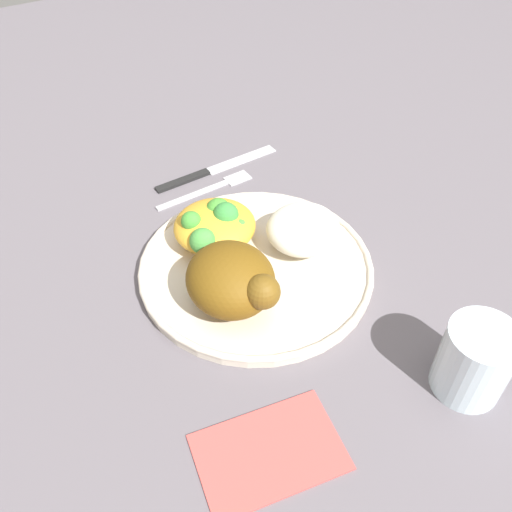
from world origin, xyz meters
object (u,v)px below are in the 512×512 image
object	(u,v)px
fork	(210,188)
water_glass	(475,361)
plate	(256,267)
knife	(207,171)
roasted_chicken	(233,280)
rice_pile	(304,229)
napkin	(269,451)
mac_cheese_with_broccoli	(215,225)

from	to	relation	value
fork	water_glass	size ratio (longest dim) A/B	1.87
plate	water_glass	size ratio (longest dim) A/B	3.48
knife	water_glass	world-z (taller)	water_glass
roasted_chicken	rice_pile	world-z (taller)	roasted_chicken
fork	napkin	xyz separation A→B (m)	(0.36, -0.12, -0.00)
roasted_chicken	knife	world-z (taller)	roasted_chicken
rice_pile	roasted_chicken	bearing A→B (deg)	-71.29
plate	mac_cheese_with_broccoli	xyz separation A→B (m)	(-0.06, -0.02, 0.03)
rice_pile	water_glass	bearing A→B (deg)	8.28
roasted_chicken	fork	distance (m)	0.22
fork	mac_cheese_with_broccoli	bearing A→B (deg)	-22.74
rice_pile	water_glass	size ratio (longest dim) A/B	1.12
plate	water_glass	world-z (taller)	water_glass
knife	napkin	size ratio (longest dim) A/B	1.53
roasted_chicken	plate	bearing A→B (deg)	127.89
napkin	plate	bearing A→B (deg)	152.75
rice_pile	fork	xyz separation A→B (m)	(-0.17, -0.04, -0.03)
plate	fork	bearing A→B (deg)	171.79
rice_pile	mac_cheese_with_broccoli	world-z (taller)	mac_cheese_with_broccoli
water_glass	mac_cheese_with_broccoli	bearing A→B (deg)	-157.73
knife	mac_cheese_with_broccoli	bearing A→B (deg)	-22.67
plate	knife	xyz separation A→B (m)	(-0.20, 0.04, -0.00)
plate	fork	distance (m)	0.17
water_glass	knife	bearing A→B (deg)	-172.51
rice_pile	mac_cheese_with_broccoli	xyz separation A→B (m)	(-0.06, -0.08, 0.00)
knife	water_glass	xyz separation A→B (m)	(0.43, 0.06, 0.03)
plate	napkin	world-z (taller)	plate
fork	napkin	world-z (taller)	fork
roasted_chicken	napkin	size ratio (longest dim) A/B	0.86
fork	knife	bearing A→B (deg)	157.52
plate	knife	world-z (taller)	plate
mac_cheese_with_broccoli	water_glass	distance (m)	0.31
mac_cheese_with_broccoli	rice_pile	bearing A→B (deg)	55.22
plate	fork	size ratio (longest dim) A/B	1.86
fork	rice_pile	bearing A→B (deg)	13.01
rice_pile	fork	size ratio (longest dim) A/B	0.60
water_glass	napkin	bearing A→B (deg)	-100.14
mac_cheese_with_broccoli	knife	xyz separation A→B (m)	(-0.14, 0.06, -0.03)
knife	roasted_chicken	bearing A→B (deg)	-20.26
roasted_chicken	napkin	xyz separation A→B (m)	(0.15, -0.05, -0.05)
roasted_chicken	mac_cheese_with_broccoli	bearing A→B (deg)	163.50
knife	rice_pile	bearing A→B (deg)	6.60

